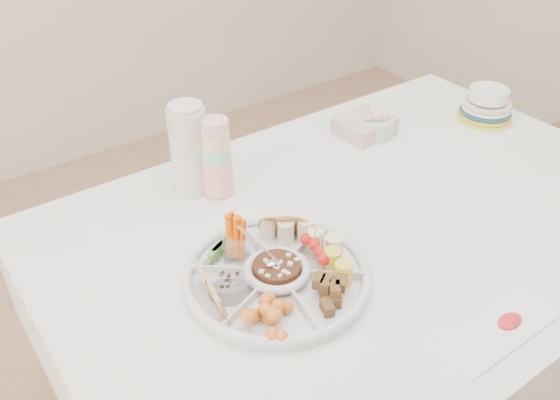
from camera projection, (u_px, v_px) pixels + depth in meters
dining_table at (360, 327)px, 1.63m from camera, size 1.52×1.02×0.76m
party_tray at (277, 273)px, 1.21m from camera, size 0.49×0.49×0.04m
bean_dip at (277, 270)px, 1.21m from camera, size 0.13×0.13×0.04m
tortillas at (281, 226)px, 1.31m from camera, size 0.11×0.11×0.05m
carrot_cucumber at (226, 235)px, 1.25m from camera, size 0.16×0.16×0.11m
pita_raisins at (217, 284)px, 1.15m from camera, size 0.15×0.15×0.06m
cherries at (272, 314)px, 1.10m from camera, size 0.15×0.15×0.05m
granola_chunks at (333, 292)px, 1.15m from camera, size 0.12×0.12×0.04m
banana_tomato at (332, 241)px, 1.24m from camera, size 0.15×0.15×0.10m
cup_stack at (217, 156)px, 1.44m from camera, size 0.09×0.09×0.21m
thermos at (189, 148)px, 1.44m from camera, size 0.10×0.10×0.24m
flower_bowl at (375, 123)px, 1.72m from camera, size 0.13×0.13×0.08m
napkin_stack at (365, 126)px, 1.74m from camera, size 0.16×0.14×0.05m
plate_stack at (487, 104)px, 1.80m from camera, size 0.18×0.18×0.11m
placemat at (499, 330)px, 1.11m from camera, size 0.28×0.09×0.01m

